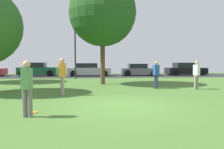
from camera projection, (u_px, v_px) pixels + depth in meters
ground_plane at (121, 105)px, 8.12m from camera, size 44.00×44.00×0.00m
road_strip at (102, 76)px, 24.03m from camera, size 44.00×6.40×0.01m
maple_tree_near at (103, 13)px, 15.11m from camera, size 4.61×4.61×7.21m
person_thrower at (156, 74)px, 12.89m from camera, size 0.38×0.32×1.61m
person_catcher at (62, 75)px, 10.38m from camera, size 0.38×0.32×1.76m
person_bystander at (27, 86)px, 6.36m from camera, size 0.30×0.35×1.64m
person_walking at (196, 74)px, 12.62m from camera, size 0.33×0.38×1.63m
frisbee_disc at (33, 112)px, 6.96m from camera, size 0.27×0.27×0.03m
parked_car_green at (38, 70)px, 23.69m from camera, size 4.05×1.92×1.44m
parked_car_silver at (89, 70)px, 23.67m from camera, size 4.53×2.02×1.37m
parked_car_grey at (139, 70)px, 24.32m from camera, size 4.04×1.96×1.30m
parked_car_black at (185, 69)px, 25.17m from camera, size 4.38×2.11×1.41m
street_lamp_post at (75, 54)px, 19.88m from camera, size 0.14×0.14×4.50m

